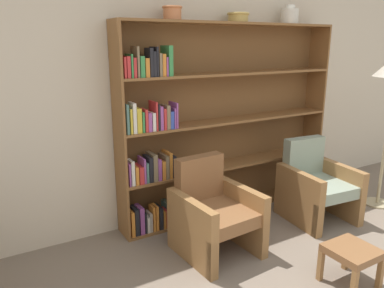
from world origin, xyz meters
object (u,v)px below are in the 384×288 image
(vase_tall, at_px, (290,16))
(armchair_cushioned, at_px, (316,185))
(bookshelf, at_px, (212,126))
(bowl_brass, at_px, (172,12))
(armchair_leather, at_px, (213,212))
(bowl_cream, at_px, (238,17))
(footstool, at_px, (352,255))

(vase_tall, xyz_separation_m, armchair_cushioned, (-0.10, -0.66, -1.77))
(vase_tall, bearing_deg, armchair_cushioned, -98.44)
(bookshelf, bearing_deg, bowl_brass, -177.01)
(bowl_brass, bearing_deg, armchair_leather, -85.64)
(bowl_brass, xyz_separation_m, vase_tall, (1.47, -0.00, 0.02))
(bowl_brass, relative_size, armchair_leather, 0.22)
(vase_tall, distance_m, armchair_cushioned, 1.89)
(bowl_cream, bearing_deg, bookshelf, 175.12)
(vase_tall, height_order, armchair_leather, vase_tall)
(armchair_cushioned, bearing_deg, bowl_brass, -19.82)
(armchair_leather, bearing_deg, bookshelf, -125.14)
(bookshelf, xyz_separation_m, armchair_leather, (-0.42, -0.68, -0.62))
(bookshelf, bearing_deg, armchair_cushioned, -37.07)
(vase_tall, height_order, footstool, vase_tall)
(vase_tall, height_order, armchair_cushioned, vase_tall)
(bowl_brass, distance_m, bowl_cream, 0.76)
(bowl_cream, distance_m, vase_tall, 0.71)
(vase_tall, bearing_deg, armchair_leather, -155.18)
(bowl_cream, relative_size, armchair_leather, 0.27)
(bowl_cream, xyz_separation_m, armchair_cushioned, (0.62, -0.66, -1.74))
(bookshelf, height_order, armchair_cushioned, bookshelf)
(armchair_leather, height_order, armchair_cushioned, same)
(armchair_cushioned, bearing_deg, bookshelf, -31.31)
(bowl_brass, height_order, armchair_leather, bowl_brass)
(bowl_brass, height_order, vase_tall, vase_tall)
(bookshelf, xyz_separation_m, vase_tall, (1.00, -0.02, 1.15))
(armchair_leather, distance_m, footstool, 1.18)
(armchair_leather, bearing_deg, armchair_cushioned, 176.52)
(vase_tall, bearing_deg, bookshelf, 178.59)
(bowl_brass, relative_size, armchair_cushioned, 0.22)
(bowl_cream, xyz_separation_m, vase_tall, (0.71, -0.00, 0.03))
(armchair_cushioned, distance_m, footstool, 1.20)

